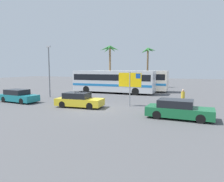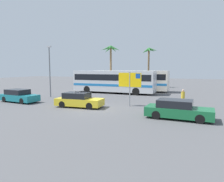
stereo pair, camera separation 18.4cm
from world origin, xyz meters
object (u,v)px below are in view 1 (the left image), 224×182
Objects in this scene: bus_front_coach at (113,81)px; pedestrian_near_sign at (183,97)px; bus_rear_coach at (129,80)px; car_teal at (18,96)px; car_yellow at (79,100)px; ferry_sign at (130,81)px; car_green at (178,110)px.

pedestrian_near_sign is (9.81, -8.24, -0.80)m from bus_front_coach.
car_teal is (-7.54, -14.64, -1.15)m from bus_rear_coach.
bus_rear_coach reaches higher than car_yellow.
bus_rear_coach reaches higher than pedestrian_near_sign.
car_yellow is at bearing -149.01° from ferry_sign.
bus_front_coach is at bearing -110.05° from bus_rear_coach.
bus_rear_coach is 2.58× the size of car_green.
car_teal is 2.64× the size of pedestrian_near_sign.
pedestrian_near_sign reaches higher than car_teal.
bus_rear_coach is 3.66× the size of ferry_sign.
bus_rear_coach is 2.65× the size of car_teal.
bus_rear_coach is at bearing 67.84° from car_teal.
car_green is at bearing -12.10° from car_yellow.
ferry_sign is (3.93, -12.59, 0.54)m from bus_rear_coach.
bus_front_coach is at bearing 90.85° from car_yellow.
car_yellow is at bearing -91.03° from bus_rear_coach.
car_yellow is 9.23m from pedestrian_near_sign.
bus_rear_coach is at bearing 84.47° from car_yellow.
bus_front_coach is 2.68× the size of car_yellow.
ferry_sign is 4.99m from car_yellow.
car_green is at bearing -62.14° from bus_rear_coach.
car_teal is (-15.93, 1.23, -0.00)m from car_green.
bus_front_coach is 6.99× the size of pedestrian_near_sign.
ferry_sign is 11.77m from car_teal.
bus_front_coach reaches higher than pedestrian_near_sign.
bus_front_coach is 10.43m from ferry_sign.
pedestrian_near_sign is (16.04, 2.81, 0.35)m from car_teal.
ferry_sign is 0.72× the size of car_teal.
pedestrian_near_sign is (0.11, 4.05, 0.35)m from car_green.
pedestrian_near_sign is at bearing 15.05° from car_teal.
bus_front_coach is 2.58× the size of car_green.
car_green is at bearing -32.19° from ferry_sign.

